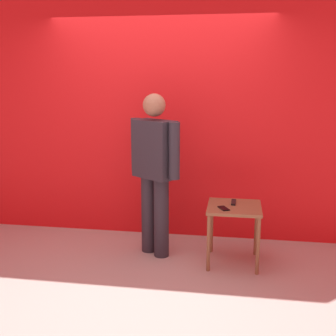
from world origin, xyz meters
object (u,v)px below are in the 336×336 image
object	(u,v)px
cell_phone	(224,208)
tv_remote	(234,202)
standing_person	(155,167)
side_table	(234,215)

from	to	relation	value
cell_phone	tv_remote	xyz separation A→B (m)	(0.09, 0.20, 0.01)
standing_person	side_table	bearing A→B (deg)	-7.33
standing_person	cell_phone	xyz separation A→B (m)	(0.72, -0.22, -0.34)
side_table	cell_phone	xyz separation A→B (m)	(-0.10, -0.11, 0.10)
tv_remote	standing_person	bearing A→B (deg)	-179.39
standing_person	cell_phone	world-z (taller)	standing_person
side_table	tv_remote	xyz separation A→B (m)	(-0.01, 0.09, 0.10)
standing_person	tv_remote	xyz separation A→B (m)	(0.81, -0.02, -0.34)
standing_person	cell_phone	bearing A→B (deg)	-17.01
cell_phone	tv_remote	bearing A→B (deg)	38.87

